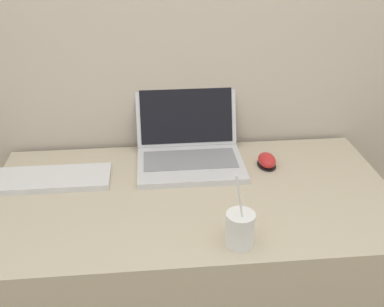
{
  "coord_description": "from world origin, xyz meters",
  "views": [
    {
      "loc": [
        -0.12,
        -0.87,
        1.53
      ],
      "look_at": [
        0.01,
        0.46,
        0.81
      ],
      "focal_mm": 42.0,
      "sensor_mm": 36.0,
      "label": 1
    }
  ],
  "objects_px": {
    "computer_mouse": "(267,161)",
    "external_keyboard": "(43,179)",
    "laptop": "(189,148)",
    "drink_cup": "(240,228)"
  },
  "relations": [
    {
      "from": "laptop",
      "to": "external_keyboard",
      "type": "height_order",
      "value": "laptop"
    },
    {
      "from": "laptop",
      "to": "external_keyboard",
      "type": "distance_m",
      "value": 0.51
    },
    {
      "from": "laptop",
      "to": "drink_cup",
      "type": "xyz_separation_m",
      "value": [
        0.09,
        -0.49,
        0.0
      ]
    },
    {
      "from": "laptop",
      "to": "computer_mouse",
      "type": "bearing_deg",
      "value": -14.37
    },
    {
      "from": "drink_cup",
      "to": "external_keyboard",
      "type": "xyz_separation_m",
      "value": [
        -0.6,
        0.38,
        -0.04
      ]
    },
    {
      "from": "laptop",
      "to": "drink_cup",
      "type": "bearing_deg",
      "value": -79.17
    },
    {
      "from": "computer_mouse",
      "to": "external_keyboard",
      "type": "xyz_separation_m",
      "value": [
        -0.77,
        -0.04,
        -0.01
      ]
    },
    {
      "from": "drink_cup",
      "to": "computer_mouse",
      "type": "distance_m",
      "value": 0.45
    },
    {
      "from": "drink_cup",
      "to": "external_keyboard",
      "type": "distance_m",
      "value": 0.71
    },
    {
      "from": "computer_mouse",
      "to": "external_keyboard",
      "type": "bearing_deg",
      "value": -177.33
    }
  ]
}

